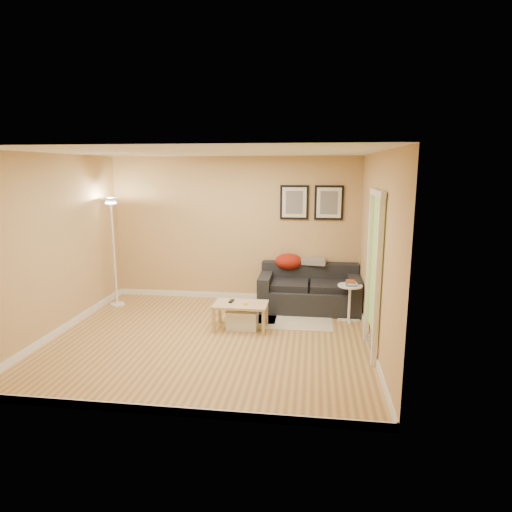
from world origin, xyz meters
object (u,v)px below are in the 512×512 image
object	(u,v)px
coffee_table	(241,316)
floor_lamp	(114,255)
storage_bin	(242,319)
book_stack	(351,283)
sofa	(309,288)
side_table	(349,303)

from	to	relation	value
coffee_table	floor_lamp	xyz separation A→B (m)	(-2.37, 0.86, 0.70)
storage_bin	floor_lamp	size ratio (longest dim) A/B	0.25
book_stack	floor_lamp	xyz separation A→B (m)	(-4.03, 0.28, 0.28)
storage_bin	coffee_table	bearing A→B (deg)	-123.53
storage_bin	book_stack	distance (m)	1.80
book_stack	floor_lamp	world-z (taller)	floor_lamp
sofa	floor_lamp	bearing A→B (deg)	-176.29
floor_lamp	book_stack	bearing A→B (deg)	-4.00
storage_bin	side_table	xyz separation A→B (m)	(1.63, 0.54, 0.15)
sofa	floor_lamp	world-z (taller)	floor_lamp
coffee_table	side_table	bearing A→B (deg)	20.05
sofa	side_table	bearing A→B (deg)	-38.42
storage_bin	side_table	size ratio (longest dim) A/B	0.80
sofa	side_table	world-z (taller)	sofa
sofa	storage_bin	world-z (taller)	sofa
sofa	floor_lamp	distance (m)	3.43
storage_bin	book_stack	size ratio (longest dim) A/B	2.22
coffee_table	floor_lamp	size ratio (longest dim) A/B	0.42
side_table	book_stack	bearing A→B (deg)	23.81
side_table	book_stack	xyz separation A→B (m)	(0.01, 0.01, 0.33)
sofa	side_table	distance (m)	0.82
storage_bin	floor_lamp	distance (m)	2.64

